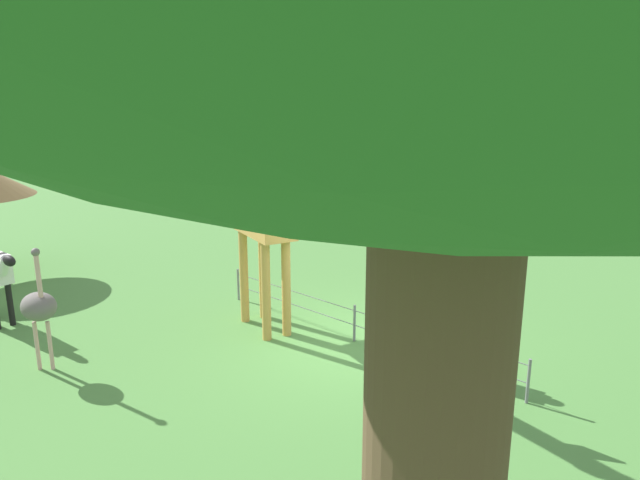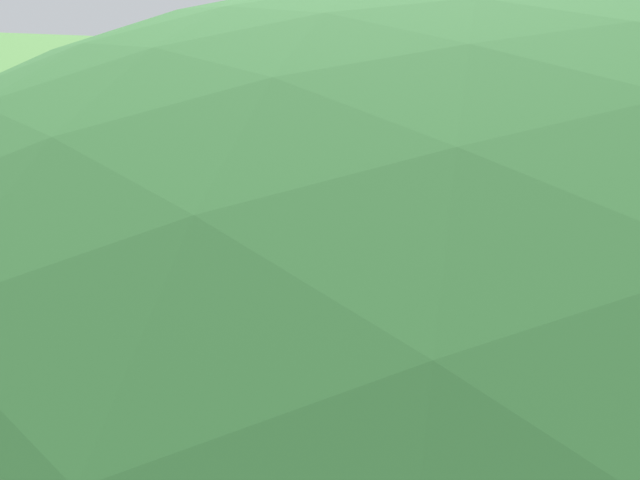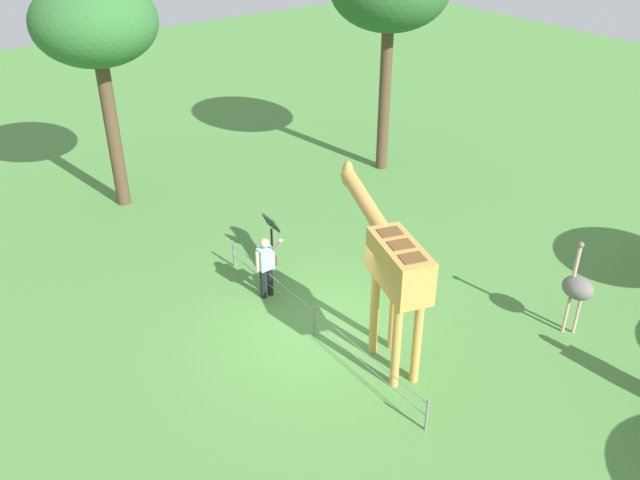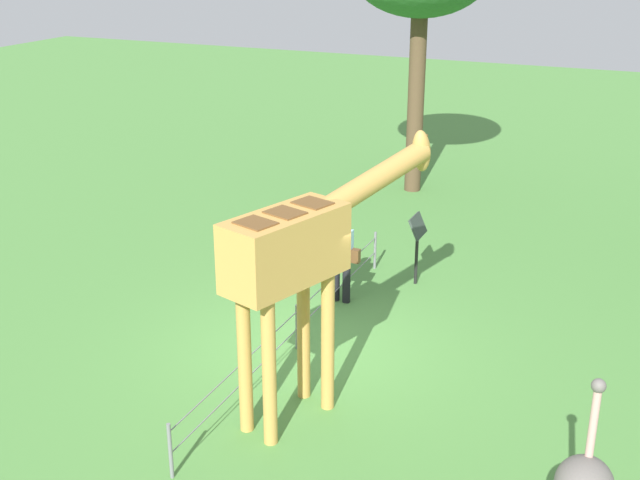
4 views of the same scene
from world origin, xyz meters
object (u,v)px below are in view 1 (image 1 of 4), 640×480
(info_sign, at_px, (481,360))
(giraffe, at_px, (270,222))
(visitor, at_px, (440,322))
(ostrich, at_px, (39,307))

(info_sign, bearing_deg, giraffe, 178.55)
(giraffe, xyz_separation_m, visitor, (3.35, 0.84, -1.41))
(visitor, height_order, ostrich, ostrich)
(giraffe, distance_m, visitor, 3.73)
(ostrich, relative_size, info_sign, 1.70)
(giraffe, height_order, info_sign, giraffe)
(visitor, relative_size, ostrich, 0.77)
(visitor, xyz_separation_m, info_sign, (1.27, -0.96, 0.05))
(ostrich, xyz_separation_m, info_sign, (6.41, 3.67, -0.23))
(giraffe, bearing_deg, visitor, 14.11)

